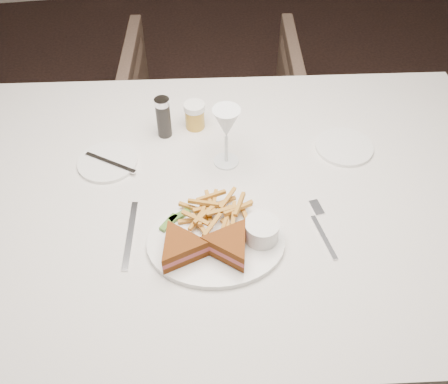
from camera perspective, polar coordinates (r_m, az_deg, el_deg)
ground at (r=2.05m, az=-5.94°, el=-8.81°), size 5.00×5.00×0.00m
table at (r=1.57m, az=-0.29°, el=-9.38°), size 1.64×1.19×0.75m
chair_far at (r=2.15m, az=-1.31°, el=8.99°), size 0.79×0.75×0.73m
table_setting at (r=1.20m, az=-0.89°, el=-1.15°), size 0.81×0.65×0.18m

